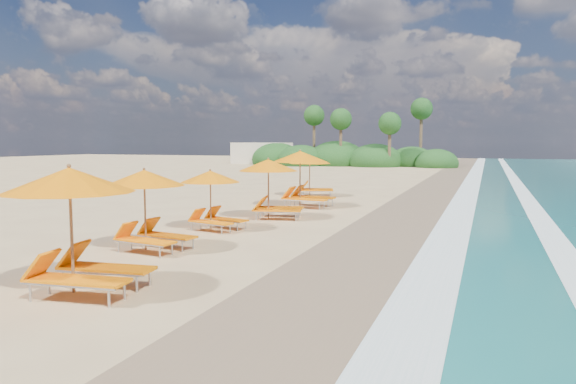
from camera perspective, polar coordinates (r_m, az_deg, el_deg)
name	(u,v)px	position (r m, az deg, el deg)	size (l,w,h in m)	color
ground	(288,226)	(18.68, 0.00, -3.67)	(160.00, 160.00, 0.00)	tan
wet_sand	(402,232)	(17.68, 12.24, -4.30)	(4.00, 160.00, 0.01)	#7B6549
surf_foam	(490,237)	(17.49, 21.05, -4.58)	(4.00, 160.00, 0.01)	white
station_0	(80,221)	(11.04, -21.60, -2.96)	(2.97, 2.81, 2.55)	olive
station_1	(150,204)	(14.84, -14.75, -1.28)	(2.65, 2.51, 2.27)	olive
station_2	(214,196)	(17.88, -8.01, -0.41)	(2.52, 2.43, 2.05)	olive
station_3	(273,184)	(20.35, -1.63, 0.83)	(2.89, 2.78, 2.36)	olive
station_4	(304,175)	(23.93, 1.75, 1.88)	(2.96, 2.78, 2.61)	olive
station_5	(313,173)	(28.61, 2.71, 2.10)	(2.89, 2.82, 2.28)	olive
treeline	(344,158)	(64.91, 6.11, 3.73)	(25.80, 8.80, 9.74)	#163D14
beach_building	(262,153)	(71.23, -2.82, 4.24)	(7.00, 5.00, 2.80)	beige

